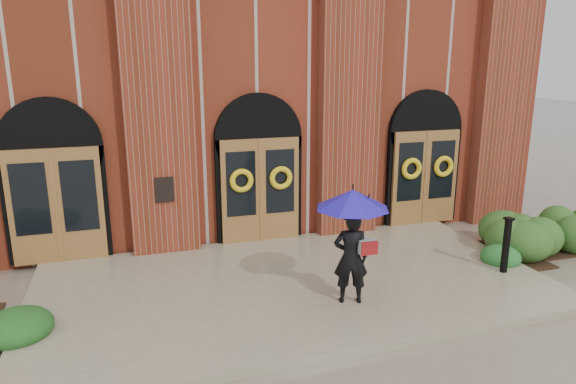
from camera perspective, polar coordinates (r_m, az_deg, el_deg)
name	(u,v)px	position (r m, az deg, el deg)	size (l,w,h in m)	color
ground	(296,291)	(10.31, 0.91, -10.96)	(90.00, 90.00, 0.00)	gray
landing	(294,285)	(10.41, 0.65, -10.25)	(10.00, 5.30, 0.15)	tan
church_building	(214,88)	(17.88, -8.22, 11.34)	(16.20, 12.53, 7.00)	maroon
man_with_umbrella	(352,224)	(9.10, 7.13, -3.60)	(1.65, 1.65, 2.10)	black
metal_post	(506,244)	(11.48, 23.08, -5.32)	(0.16, 0.16, 1.18)	black
hedge_wall_right	(541,231)	(13.81, 26.28, -3.90)	(3.35, 1.34, 0.86)	#294F1C
hedge_front_left	(4,325)	(9.75, -29.05, -12.78)	(1.47, 1.26, 0.52)	#1C4919
hedge_front_right	(510,251)	(12.68, 23.47, -6.07)	(1.36, 1.17, 0.48)	#205A23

